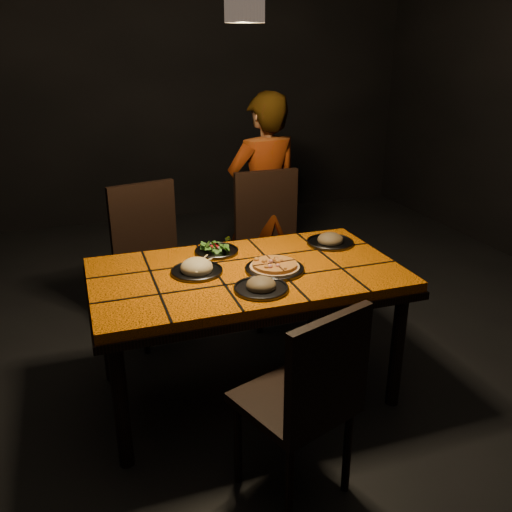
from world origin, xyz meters
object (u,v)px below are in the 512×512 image
object	(u,v)px
chair_far_right	(271,235)
diner	(264,201)
dining_table	(247,284)
plate_pasta	(197,269)
chair_far_left	(151,250)
chair_near	(308,395)
plate_pizza	(275,268)

from	to	relation	value
chair_far_right	diner	world-z (taller)	diner
dining_table	chair_far_right	distance (m)	1.02
chair_far_right	plate_pasta	world-z (taller)	chair_far_right
dining_table	plate_pasta	bearing A→B (deg)	169.96
chair_far_left	diner	size ratio (longest dim) A/B	0.65
chair_near	plate_pizza	size ratio (longest dim) A/B	2.97
plate_pasta	chair_near	bearing A→B (deg)	-74.14
chair_far_left	chair_far_right	bearing A→B (deg)	-14.51
chair_near	chair_far_right	distance (m)	1.79
chair_far_left	chair_far_right	world-z (taller)	chair_far_right
diner	dining_table	bearing A→B (deg)	58.09
chair_near	diner	distance (m)	2.04
chair_far_left	plate_pizza	size ratio (longest dim) A/B	3.23
plate_pasta	chair_far_left	bearing A→B (deg)	97.35
chair_near	dining_table	bearing A→B (deg)	-110.21
chair_far_left	diner	distance (m)	0.92
dining_table	chair_far_left	bearing A→B (deg)	111.89
chair_near	chair_far_left	size ratio (longest dim) A/B	0.92
chair_far_right	chair_near	bearing A→B (deg)	-106.13
plate_pizza	plate_pasta	size ratio (longest dim) A/B	1.16
dining_table	chair_far_left	size ratio (longest dim) A/B	1.61
dining_table	diner	xyz separation A→B (m)	(0.51, 1.13, 0.11)
plate_pasta	dining_table	bearing A→B (deg)	-10.04
chair_near	chair_far_left	world-z (taller)	chair_far_left
dining_table	plate_pasta	xyz separation A→B (m)	(-0.25, 0.05, 0.10)
diner	chair_far_left	bearing A→B (deg)	6.39
plate_pizza	plate_pasta	xyz separation A→B (m)	(-0.39, 0.10, 0.01)
chair_near	plate_pasta	xyz separation A→B (m)	(-0.25, 0.87, 0.24)
chair_far_right	plate_pizza	xyz separation A→B (m)	(-0.34, -0.96, 0.18)
chair_far_left	plate_pasta	bearing A→B (deg)	-96.25
diner	chair_near	bearing A→B (deg)	67.47
diner	plate_pizza	bearing A→B (deg)	64.90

